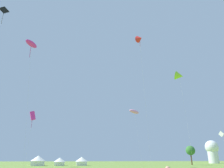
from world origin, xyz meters
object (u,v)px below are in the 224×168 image
kite_magenta_parafoil (31,44)px  tree_distant_left (190,151)px  kite_red_delta (140,39)px  kite_white_diamond (221,135)px  kite_black_diamond (3,15)px  festival_tent_left (60,161)px  observatory_dome (212,150)px  festival_tent_right (38,160)px  festival_tent_center (82,161)px  kite_pink_parafoil (134,112)px  kite_magenta_box (33,116)px  kite_lime_delta (179,76)px

kite_magenta_parafoil → tree_distant_left: bearing=26.7°
kite_red_delta → tree_distant_left: size_ratio=5.24×
kite_red_delta → kite_white_diamond: size_ratio=4.05×
kite_black_diamond → kite_white_diamond: (49.00, 13.98, -17.91)m
festival_tent_left → observatory_dome: (71.77, 23.82, 4.65)m
festival_tent_left → tree_distant_left: 46.28m
kite_black_diamond → festival_tent_left: kite_black_diamond is taller
festival_tent_right → festival_tent_center: (13.77, 0.00, -0.21)m
kite_pink_parafoil → kite_magenta_parafoil: size_ratio=0.51×
kite_magenta_box → observatory_dome: bearing=22.7°
observatory_dome → tree_distant_left: bearing=-136.6°
kite_magenta_box → tree_distant_left: size_ratio=2.32×
kite_lime_delta → kite_black_diamond: size_ratio=0.93×
kite_magenta_box → festival_tent_left: (8.30, 9.66, -12.65)m
festival_tent_center → observatory_dome: (64.74, 23.82, 4.53)m
kite_pink_parafoil → festival_tent_center: bearing=120.4°
kite_black_diamond → observatory_dome: (81.24, 65.00, -19.55)m
kite_magenta_box → kite_magenta_parafoil: size_ratio=0.53×
festival_tent_left → festival_tent_center: (7.03, 0.00, 0.13)m
kite_magenta_box → kite_magenta_parafoil: bearing=-87.1°
kite_white_diamond → observatory_dome: 60.37m
festival_tent_left → observatory_dome: observatory_dome is taller
festival_tent_left → kite_pink_parafoil: bearing=-47.3°
kite_magenta_box → kite_red_delta: bearing=-29.1°
kite_magenta_parafoil → festival_tent_right: size_ratio=6.09×
kite_black_diamond → tree_distant_left: (55.60, 40.77, -20.67)m
kite_magenta_parafoil → festival_tent_center: bearing=62.1°
kite_white_diamond → festival_tent_left: kite_white_diamond is taller
festival_tent_left → festival_tent_center: bearing=0.0°
kite_white_diamond → observatory_dome: observatory_dome is taller
kite_pink_parafoil → kite_red_delta: 20.18m
kite_white_diamond → tree_distant_left: size_ratio=1.29×
kite_black_diamond → kite_magenta_parafoil: size_ratio=0.96×
kite_lime_delta → kite_pink_parafoil: (-12.64, 2.80, -10.04)m
kite_pink_parafoil → kite_red_delta: size_ratio=0.42×
kite_magenta_parafoil → festival_tent_right: bearing=88.6°
kite_pink_parafoil → kite_black_diamond: size_ratio=0.53×
kite_white_diamond → festival_tent_right: bearing=149.6°
observatory_dome → festival_tent_left: bearing=-161.6°
festival_tent_left → tree_distant_left: size_ratio=0.57×
kite_black_diamond → kite_pink_parafoil: bearing=35.0°
kite_black_diamond → kite_white_diamond: 54.02m
kite_lime_delta → tree_distant_left: size_ratio=3.85×
kite_black_diamond → kite_white_diamond: size_ratio=3.22×
kite_black_diamond → observatory_dome: size_ratio=2.54×
kite_red_delta → festival_tent_right: (-27.10, 25.61, -31.84)m
kite_lime_delta → festival_tent_left: kite_lime_delta is taller
kite_magenta_parafoil → observatory_dome: 96.80m
kite_red_delta → kite_magenta_parafoil: kite_red_delta is taller
kite_magenta_parafoil → festival_tent_center: (14.45, 27.33, -26.51)m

